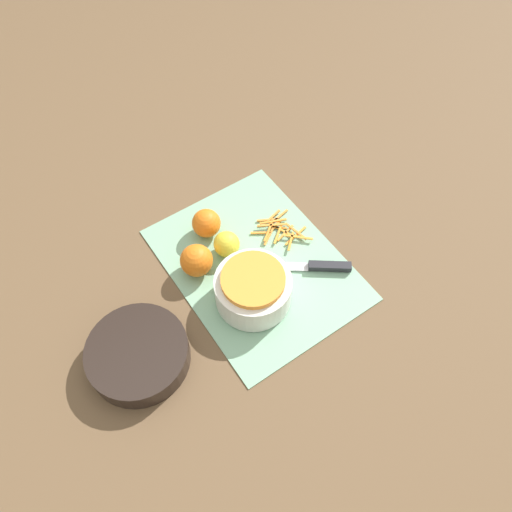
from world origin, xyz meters
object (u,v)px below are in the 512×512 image
at_px(knife, 319,266).
at_px(lemon, 227,244).
at_px(bowl_speckled, 253,288).
at_px(orange_left, 206,223).
at_px(orange_right, 196,260).
at_px(bowl_dark, 138,354).

bearing_deg(knife, lemon, -9.90).
height_order(bowl_speckled, lemon, bowl_speckled).
bearing_deg(orange_left, orange_right, 137.04).
distance_m(orange_right, lemon, 0.08).
xyz_separation_m(bowl_dark, lemon, (0.12, -0.29, 0.01)).
distance_m(bowl_dark, orange_left, 0.35).
bearing_deg(bowl_dark, knife, -94.59).
bearing_deg(knife, bowl_speckled, 29.82).
distance_m(bowl_dark, orange_right, 0.24).
height_order(bowl_speckled, orange_left, bowl_speckled).
xyz_separation_m(bowl_dark, knife, (-0.04, -0.44, -0.01)).
height_order(knife, orange_left, orange_left).
bearing_deg(lemon, orange_right, 92.49).
distance_m(bowl_speckled, orange_right, 0.15).
xyz_separation_m(bowl_dark, orange_right, (0.12, -0.21, 0.02)).
distance_m(bowl_speckled, lemon, 0.14).
bearing_deg(orange_left, bowl_speckled, 177.01).
height_order(orange_left, orange_right, orange_right).
xyz_separation_m(bowl_speckled, lemon, (0.14, -0.02, -0.01)).
relative_size(bowl_speckled, knife, 0.85).
xyz_separation_m(knife, orange_right, (0.15, 0.23, 0.03)).
xyz_separation_m(bowl_speckled, knife, (-0.02, -0.17, -0.04)).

